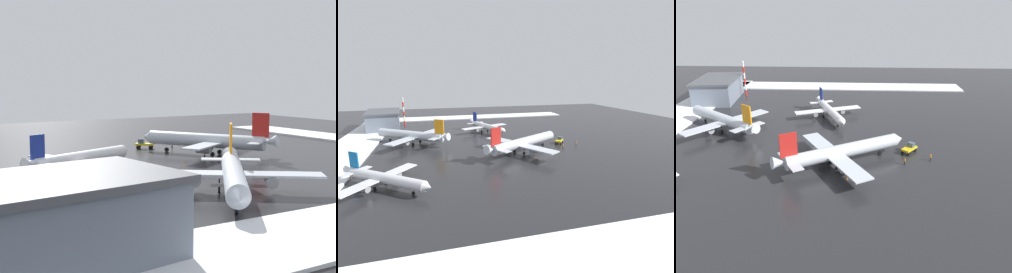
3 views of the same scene
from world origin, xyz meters
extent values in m
plane|color=#232326|center=(0.00, 0.00, 0.00)|extent=(240.00, 240.00, 0.00)
cube|color=white|center=(-67.00, 0.00, 0.23)|extent=(14.00, 116.00, 0.46)
cylinder|color=silver|center=(13.29, 8.75, 3.42)|extent=(17.91, 26.88, 3.32)
cone|color=silver|center=(5.16, 22.34, 3.42)|extent=(3.91, 3.63, 3.16)
cone|color=silver|center=(21.53, -5.01, 4.01)|extent=(4.22, 4.45, 3.23)
cube|color=silver|center=(7.92, 2.11, 3.13)|extent=(13.12, 10.22, 0.35)
cylinder|color=gray|center=(9.35, 3.54, 2.15)|extent=(3.38, 3.86, 1.96)
cube|color=silver|center=(21.68, 10.35, 3.13)|extent=(13.12, 10.22, 0.35)
cylinder|color=gray|center=(19.75, 9.76, 2.15)|extent=(3.38, 3.86, 1.96)
cube|color=red|center=(20.32, -3.00, 7.63)|extent=(2.31, 3.54, 5.47)
cube|color=silver|center=(17.70, -4.34, 3.81)|extent=(5.33, 4.59, 0.23)
cube|color=silver|center=(22.74, -1.32, 3.81)|extent=(5.33, 4.59, 0.23)
cylinder|color=black|center=(8.02, 17.56, 1.96)|extent=(0.23, 0.23, 0.68)
cylinder|color=black|center=(8.02, 17.56, 0.54)|extent=(0.85, 1.10, 1.08)
cylinder|color=black|center=(12.95, 5.13, 1.96)|extent=(0.23, 0.23, 0.68)
cylinder|color=black|center=(12.95, 5.13, 0.54)|extent=(0.85, 1.10, 1.08)
cylinder|color=black|center=(16.64, 7.34, 1.96)|extent=(0.23, 0.23, 0.68)
cylinder|color=black|center=(16.64, 7.34, 0.54)|extent=(0.85, 1.10, 1.08)
cylinder|color=silver|center=(-8.61, -30.02, 3.35)|extent=(19.46, 25.17, 3.25)
cone|color=silver|center=(-17.69, -42.58, 3.35)|extent=(3.85, 3.67, 3.09)
cone|color=silver|center=(0.59, -17.31, 3.92)|extent=(4.24, 4.39, 3.16)
cube|color=silver|center=(-0.57, -32.30, 3.06)|extent=(12.55, 10.70, 0.34)
cylinder|color=gray|center=(-2.40, -31.56, 2.11)|extent=(3.46, 3.76, 1.91)
cube|color=silver|center=(-13.28, -23.10, 3.06)|extent=(12.55, 10.70, 0.34)
cylinder|color=gray|center=(-12.01, -24.61, 2.11)|extent=(3.46, 3.76, 1.91)
cube|color=orange|center=(-0.76, -19.17, 7.46)|extent=(2.52, 3.30, 5.36)
cube|color=silver|center=(1.46, -21.01, 3.73)|extent=(5.18, 4.71, 0.23)
cube|color=silver|center=(-3.19, -17.64, 3.73)|extent=(5.18, 4.71, 0.23)
cylinder|color=black|center=(-14.49, -38.17, 1.91)|extent=(0.23, 0.23, 0.67)
cylinder|color=black|center=(-14.49, -38.17, 0.53)|extent=(0.89, 1.05, 1.05)
cylinder|color=black|center=(-5.22, -28.93, 1.91)|extent=(0.23, 0.23, 0.67)
cylinder|color=black|center=(-5.22, -28.93, 0.53)|extent=(0.89, 1.05, 1.05)
cylinder|color=black|center=(-8.63, -26.46, 1.91)|extent=(0.23, 0.23, 0.67)
cylinder|color=black|center=(-8.63, -26.46, 0.53)|extent=(0.89, 1.05, 1.05)
cylinder|color=white|center=(-20.18, 2.28, 2.71)|extent=(22.45, 11.31, 2.63)
cone|color=white|center=(-8.60, 7.07, 2.71)|extent=(2.67, 3.02, 2.50)
cone|color=white|center=(-31.90, -2.58, 3.17)|extent=(3.41, 3.12, 2.56)
cube|color=white|center=(-24.75, 7.25, 2.48)|extent=(6.99, 10.59, 0.28)
cylinder|color=gray|center=(-23.80, 5.97, 1.70)|extent=(3.02, 2.44, 1.55)
cube|color=white|center=(-19.89, -4.47, 2.48)|extent=(6.99, 10.59, 0.28)
cylinder|color=gray|center=(-20.13, -2.90, 1.70)|extent=(3.02, 2.44, 1.55)
cube|color=navy|center=(-30.18, -1.87, 6.03)|extent=(2.97, 1.44, 4.33)
cube|color=white|center=(-30.93, 0.33, 3.02)|extent=(3.28, 4.20, 0.19)
cube|color=white|center=(-29.15, -3.95, 3.02)|extent=(3.28, 4.20, 0.19)
cylinder|color=black|center=(-12.67, 5.38, 1.55)|extent=(0.19, 0.19, 0.54)
cylinder|color=black|center=(-12.67, 5.38, 0.43)|extent=(0.89, 0.58, 0.85)
cylinder|color=black|center=(-22.97, 2.96, 1.55)|extent=(0.19, 0.19, 0.54)
cylinder|color=black|center=(-22.97, 2.96, 0.43)|extent=(0.89, 0.58, 0.85)
cylinder|color=black|center=(-21.67, -0.18, 1.55)|extent=(0.19, 0.19, 0.54)
cylinder|color=black|center=(-21.67, -0.18, 0.43)|extent=(0.89, 0.58, 0.85)
cube|color=gold|center=(5.97, 25.20, 1.15)|extent=(4.97, 4.59, 0.50)
cube|color=#3F5160|center=(5.25, 25.78, 1.95)|extent=(2.03, 2.05, 1.10)
cylinder|color=black|center=(4.10, 25.44, 0.45)|extent=(0.90, 0.81, 0.90)
cylinder|color=black|center=(5.34, 26.98, 0.45)|extent=(0.90, 0.81, 0.90)
cylinder|color=black|center=(6.61, 23.42, 0.45)|extent=(0.90, 0.81, 0.90)
cylinder|color=black|center=(7.85, 24.97, 0.45)|extent=(0.90, 0.81, 0.90)
cylinder|color=black|center=(9.40, 3.32, 0.42)|extent=(0.16, 0.16, 0.85)
cylinder|color=black|center=(9.45, 3.13, 0.42)|extent=(0.16, 0.16, 0.85)
cylinder|color=orange|center=(9.42, 3.23, 1.16)|extent=(0.36, 0.36, 0.62)
sphere|color=tan|center=(9.42, 3.23, 1.59)|extent=(0.24, 0.24, 0.24)
cylinder|color=black|center=(12.98, 23.29, 0.42)|extent=(0.16, 0.16, 0.85)
cylinder|color=black|center=(13.10, 23.13, 0.42)|extent=(0.16, 0.16, 0.85)
cylinder|color=orange|center=(13.04, 23.21, 1.16)|extent=(0.36, 0.36, 0.62)
sphere|color=tan|center=(13.04, 23.21, 1.59)|extent=(0.24, 0.24, 0.24)
cylinder|color=black|center=(10.68, 29.73, 0.42)|extent=(0.16, 0.16, 0.85)
cylinder|color=black|center=(10.54, 29.87, 0.42)|extent=(0.16, 0.16, 0.85)
cylinder|color=orange|center=(10.61, 29.80, 1.16)|extent=(0.36, 0.36, 0.62)
sphere|color=tan|center=(10.61, 29.80, 1.59)|extent=(0.24, 0.24, 0.24)
cylinder|color=red|center=(-48.85, -36.07, 1.22)|extent=(0.70, 0.70, 2.43)
cylinder|color=white|center=(-48.85, -36.07, 3.65)|extent=(0.70, 0.70, 2.43)
cylinder|color=red|center=(-48.85, -36.07, 6.08)|extent=(0.70, 0.70, 2.43)
cylinder|color=white|center=(-48.85, -36.07, 8.51)|extent=(0.70, 0.70, 2.43)
cylinder|color=red|center=(-48.85, -36.07, 10.94)|extent=(0.70, 0.70, 2.43)
cylinder|color=white|center=(-48.85, -36.07, 13.37)|extent=(0.70, 0.70, 2.43)
cube|color=slate|center=(-42.23, -44.72, 4.00)|extent=(25.51, 16.78, 8.00)
cube|color=#4C4F54|center=(-42.23, -44.72, 8.40)|extent=(26.62, 17.89, 0.80)
cone|color=orange|center=(1.78, -0.17, 0.28)|extent=(0.36, 0.36, 0.55)
cone|color=orange|center=(20.95, 9.78, 0.28)|extent=(0.36, 0.36, 0.55)
camera|label=1|loc=(-56.75, -90.71, 17.91)|focal=55.00mm
camera|label=2|loc=(94.82, -19.86, 25.48)|focal=28.00mm
camera|label=3|loc=(84.20, 12.33, 35.49)|focal=35.00mm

